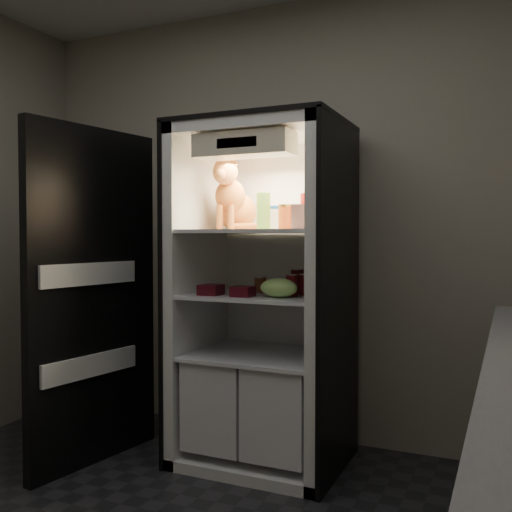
{
  "coord_description": "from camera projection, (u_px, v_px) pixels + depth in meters",
  "views": [
    {
      "loc": [
        1.26,
        -1.53,
        1.25
      ],
      "look_at": [
        -0.03,
        1.32,
        1.15
      ],
      "focal_mm": 40.0,
      "sensor_mm": 36.0,
      "label": 1
    }
  ],
  "objects": [
    {
      "name": "refrigerator",
      "position": [
        265.0,
        319.0,
        3.19
      ],
      "size": [
        0.9,
        0.72,
        1.88
      ],
      "color": "white",
      "rests_on": "floor"
    },
    {
      "name": "pepper_jar",
      "position": [
        312.0,
        210.0,
        3.07
      ],
      "size": [
        0.12,
        0.12,
        0.21
      ],
      "color": "#A61617",
      "rests_on": "refrigerator"
    },
    {
      "name": "fridge_door",
      "position": [
        94.0,
        298.0,
        3.14
      ],
      "size": [
        0.2,
        0.87,
        1.85
      ],
      "rotation": [
        0.0,
        0.0,
        -0.16
      ],
      "color": "black",
      "rests_on": "floor"
    },
    {
      "name": "soda_can_a",
      "position": [
        297.0,
        281.0,
        3.14
      ],
      "size": [
        0.07,
        0.07,
        0.13
      ],
      "color": "black",
      "rests_on": "refrigerator"
    },
    {
      "name": "soda_can_b",
      "position": [
        304.0,
        285.0,
        3.03
      ],
      "size": [
        0.06,
        0.06,
        0.11
      ],
      "color": "black",
      "rests_on": "refrigerator"
    },
    {
      "name": "grape_bag",
      "position": [
        279.0,
        288.0,
        2.92
      ],
      "size": [
        0.2,
        0.14,
        0.1
      ],
      "primitive_type": "ellipsoid",
      "color": "#84B956",
      "rests_on": "refrigerator"
    },
    {
      "name": "mayo_tub",
      "position": [
        273.0,
        218.0,
        3.23
      ],
      "size": [
        0.1,
        0.1,
        0.14
      ],
      "color": "white",
      "rests_on": "refrigerator"
    },
    {
      "name": "cream_carton",
      "position": [
        300.0,
        217.0,
        2.83
      ],
      "size": [
        0.07,
        0.07,
        0.12
      ],
      "primitive_type": "cube",
      "color": "white",
      "rests_on": "refrigerator"
    },
    {
      "name": "soda_can_c",
      "position": [
        292.0,
        285.0,
        2.98
      ],
      "size": [
        0.06,
        0.06,
        0.11
      ],
      "color": "black",
      "rests_on": "refrigerator"
    },
    {
      "name": "berry_box_right",
      "position": [
        243.0,
        291.0,
        2.96
      ],
      "size": [
        0.11,
        0.11,
        0.05
      ],
      "primitive_type": "cube",
      "color": "#480C13",
      "rests_on": "refrigerator"
    },
    {
      "name": "berry_box_left",
      "position": [
        211.0,
        290.0,
        3.04
      ],
      "size": [
        0.11,
        0.11,
        0.06
      ],
      "primitive_type": "cube",
      "color": "#480C13",
      "rests_on": "refrigerator"
    },
    {
      "name": "tabby_cat",
      "position": [
        234.0,
        202.0,
        3.28
      ],
      "size": [
        0.36,
        0.41,
        0.43
      ],
      "rotation": [
        0.0,
        0.0,
        0.06
      ],
      "color": "#C75819",
      "rests_on": "refrigerator"
    },
    {
      "name": "condiment_jar",
      "position": [
        261.0,
        284.0,
        3.17
      ],
      "size": [
        0.07,
        0.07,
        0.09
      ],
      "color": "#592E19",
      "rests_on": "refrigerator"
    },
    {
      "name": "room_shell",
      "position": [
        101.0,
        127.0,
        1.9
      ],
      "size": [
        3.6,
        3.6,
        3.6
      ],
      "color": "white",
      "rests_on": "floor"
    },
    {
      "name": "salsa_jar",
      "position": [
        285.0,
        217.0,
        3.07
      ],
      "size": [
        0.08,
        0.08,
        0.13
      ],
      "color": "maroon",
      "rests_on": "refrigerator"
    },
    {
      "name": "parmesan_shaker",
      "position": [
        263.0,
        211.0,
        3.11
      ],
      "size": [
        0.08,
        0.08,
        0.2
      ],
      "color": "green",
      "rests_on": "refrigerator"
    }
  ]
}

